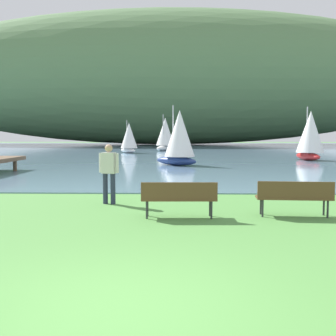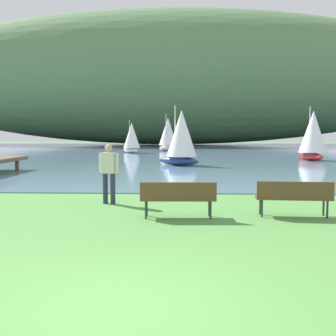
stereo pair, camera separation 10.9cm
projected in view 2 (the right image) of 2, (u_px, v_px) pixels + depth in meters
name	position (u px, v px, depth m)	size (l,w,h in m)	color
ground_plane	(113.00, 309.00, 4.75)	(200.00, 200.00, 0.00)	#518E42
bay_water	(177.00, 149.00, 53.69)	(180.00, 80.00, 0.04)	#6B8EA8
distant_hillside	(170.00, 78.00, 77.59)	(106.13, 28.00, 24.69)	#567A4C
park_bench_near_camera	(178.00, 196.00, 9.86)	(1.81, 0.53, 0.88)	brown
park_bench_further_along	(294.00, 196.00, 9.99)	(1.83, 0.60, 0.88)	brown
person_at_shoreline	(109.00, 170.00, 11.86)	(0.59, 0.32, 1.71)	#282D47
sailboat_nearest_to_shore	(132.00, 137.00, 42.71)	(2.49, 2.87, 3.42)	white
sailboat_mid_bay	(181.00, 137.00, 25.84)	(3.08, 2.93, 3.77)	navy
sailboat_toward_hillside	(168.00, 134.00, 48.43)	(2.77, 3.73, 4.24)	white
sailboat_far_off	(313.00, 135.00, 30.62)	(2.32, 3.53, 4.02)	#B22323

